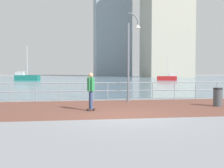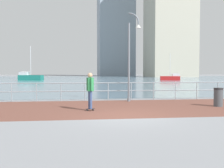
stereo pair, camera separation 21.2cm
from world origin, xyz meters
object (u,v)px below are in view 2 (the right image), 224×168
object	(u,v)px
lamppost	(132,52)
trash_bin	(218,97)
sailboat_yellow	(171,78)
skateboarder	(90,88)
sailboat_navy	(30,77)

from	to	relation	value
lamppost	trash_bin	xyz separation A→B (m)	(3.82, -2.83, -2.38)
lamppost	sailboat_yellow	xyz separation A→B (m)	(15.62, 37.25, -2.32)
skateboarder	sailboat_navy	size ratio (longest dim) A/B	0.25
lamppost	sailboat_yellow	world-z (taller)	sailboat_yellow
trash_bin	sailboat_navy	bearing A→B (deg)	110.73
sailboat_yellow	sailboat_navy	bearing A→B (deg)	173.42
lamppost	sailboat_navy	bearing A→B (deg)	107.25
skateboarder	sailboat_yellow	bearing A→B (deg)	65.93
skateboarder	lamppost	bearing A→B (deg)	53.59
trash_bin	sailboat_navy	distance (m)	46.34
lamppost	sailboat_navy	size ratio (longest dim) A/B	0.75
lamppost	trash_bin	world-z (taller)	lamppost
trash_bin	sailboat_yellow	size ratio (longest dim) A/B	0.17
skateboarder	trash_bin	distance (m)	6.46
skateboarder	sailboat_navy	world-z (taller)	sailboat_navy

